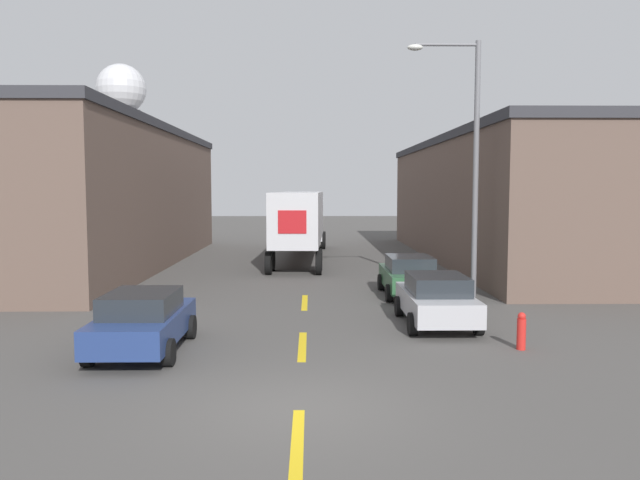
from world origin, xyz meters
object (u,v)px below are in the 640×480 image
street_lamp (469,152)px  fire_hydrant (521,331)px  parked_car_left_near (143,320)px  parked_car_right_mid (409,275)px  parked_car_right_near (436,299)px  water_tower (121,91)px  semi_truck (301,218)px

street_lamp → fire_hydrant: size_ratio=9.90×
parked_car_left_near → fire_hydrant: size_ratio=4.45×
fire_hydrant → parked_car_right_mid: bearing=101.2°
parked_car_right_mid → parked_car_right_near: 5.01m
parked_car_right_mid → water_tower: bearing=117.3°
parked_car_right_mid → fire_hydrant: 7.95m
parked_car_right_near → fire_hydrant: 3.20m
parked_car_right_near → parked_car_left_near: (-7.74, -2.86, 0.00)m
parked_car_right_mid → fire_hydrant: size_ratio=4.45×
parked_car_right_near → street_lamp: size_ratio=0.45×
semi_truck → fire_hydrant: semi_truck is taller
parked_car_right_near → street_lamp: bearing=66.6°
parked_car_left_near → fire_hydrant: parked_car_left_near is taller
water_tower → fire_hydrant: (26.29, -55.78, -14.38)m
parked_car_right_mid → water_tower: (-24.75, 47.98, 14.07)m
semi_truck → street_lamp: 14.64m
parked_car_right_near → street_lamp: (2.06, 4.76, 4.52)m
semi_truck → water_tower: (-20.56, 35.34, 12.51)m
parked_car_right_near → water_tower: (-24.75, 52.99, 14.07)m
water_tower → semi_truck: bearing=-59.8°
street_lamp → fire_hydrant: (-0.51, -7.54, -4.83)m
parked_car_right_mid → parked_car_left_near: (-7.74, -7.87, 0.00)m
parked_car_right_near → fire_hydrant: bearing=-60.9°
semi_truck → parked_car_left_near: 20.88m
parked_car_right_near → water_tower: size_ratio=0.23×
parked_car_right_mid → parked_car_right_near: same height
water_tower → parked_car_right_near: bearing=-65.0°
semi_truck → parked_car_left_near: size_ratio=3.74×
parked_car_right_near → fire_hydrant: size_ratio=4.45×
parked_car_right_mid → street_lamp: street_lamp is taller
parked_car_right_mid → street_lamp: (2.06, -0.26, 4.52)m
water_tower → street_lamp: size_ratio=1.93×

